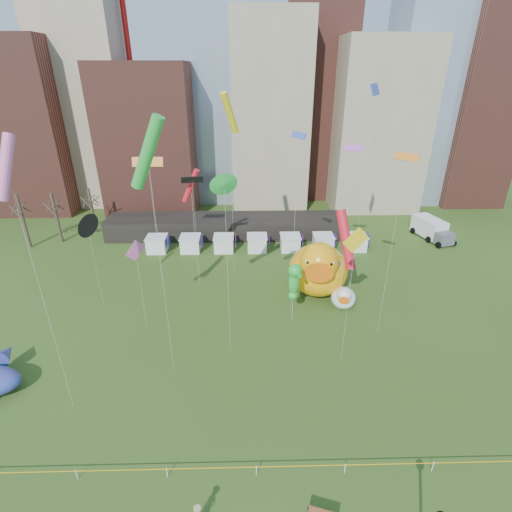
{
  "coord_description": "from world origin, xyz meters",
  "views": [
    {
      "loc": [
        -0.44,
        -16.94,
        24.77
      ],
      "look_at": [
        0.19,
        9.31,
        12.0
      ],
      "focal_mm": 27.0,
      "sensor_mm": 36.0,
      "label": 1
    }
  ],
  "objects_px": {
    "seahorse_green": "(294,279)",
    "box_truck": "(431,229)",
    "small_duck": "(343,297)",
    "seahorse_purple": "(334,271)",
    "big_duck": "(318,268)"
  },
  "relations": [
    {
      "from": "small_duck",
      "to": "box_truck",
      "type": "height_order",
      "value": "box_truck"
    },
    {
      "from": "small_duck",
      "to": "seahorse_green",
      "type": "xyz_separation_m",
      "value": [
        -6.07,
        -2.25,
        3.71
      ]
    },
    {
      "from": "seahorse_green",
      "to": "seahorse_purple",
      "type": "bearing_deg",
      "value": 21.02
    },
    {
      "from": "seahorse_green",
      "to": "box_truck",
      "type": "relative_size",
      "value": 0.87
    },
    {
      "from": "small_duck",
      "to": "seahorse_green",
      "type": "bearing_deg",
      "value": -146.2
    },
    {
      "from": "box_truck",
      "to": "small_duck",
      "type": "bearing_deg",
      "value": -148.68
    },
    {
      "from": "big_duck",
      "to": "seahorse_purple",
      "type": "distance_m",
      "value": 2.09
    },
    {
      "from": "box_truck",
      "to": "seahorse_purple",
      "type": "bearing_deg",
      "value": -153.01
    },
    {
      "from": "seahorse_purple",
      "to": "seahorse_green",
      "type": "bearing_deg",
      "value": -124.82
    },
    {
      "from": "seahorse_green",
      "to": "box_truck",
      "type": "distance_m",
      "value": 33.41
    },
    {
      "from": "small_duck",
      "to": "big_duck",
      "type": "bearing_deg",
      "value": 140.23
    },
    {
      "from": "seahorse_purple",
      "to": "box_truck",
      "type": "bearing_deg",
      "value": 58.15
    },
    {
      "from": "seahorse_purple",
      "to": "box_truck",
      "type": "xyz_separation_m",
      "value": [
        19.65,
        17.8,
        -2.09
      ]
    },
    {
      "from": "big_duck",
      "to": "seahorse_purple",
      "type": "height_order",
      "value": "big_duck"
    },
    {
      "from": "small_duck",
      "to": "seahorse_purple",
      "type": "relative_size",
      "value": 0.77
    }
  ]
}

